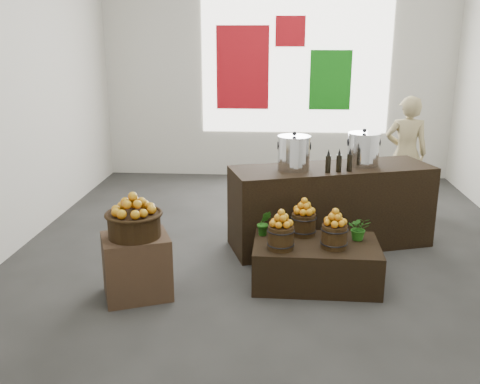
# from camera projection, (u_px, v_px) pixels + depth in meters

# --- Properties ---
(ground) EXTENTS (7.00, 7.00, 0.00)m
(ground) POSITION_uv_depth(u_px,v_px,m) (274.00, 249.00, 6.31)
(ground) COLOR #333330
(ground) RESTS_ON ground
(back_wall) EXTENTS (6.00, 0.04, 4.00)m
(back_wall) POSITION_uv_depth(u_px,v_px,m) (278.00, 62.00, 9.11)
(back_wall) COLOR beige
(back_wall) RESTS_ON ground
(back_opening) EXTENTS (3.20, 0.02, 2.40)m
(back_opening) POSITION_uv_depth(u_px,v_px,m) (295.00, 62.00, 9.07)
(back_opening) COLOR white
(back_opening) RESTS_ON back_wall
(deco_red_left) EXTENTS (0.90, 0.04, 1.40)m
(deco_red_left) POSITION_uv_depth(u_px,v_px,m) (243.00, 68.00, 9.15)
(deco_red_left) COLOR #A90D15
(deco_red_left) RESTS_ON back_wall
(deco_green_right) EXTENTS (0.70, 0.04, 1.00)m
(deco_green_right) POSITION_uv_depth(u_px,v_px,m) (330.00, 80.00, 9.10)
(deco_green_right) COLOR #116E11
(deco_green_right) RESTS_ON back_wall
(deco_red_upper) EXTENTS (0.50, 0.04, 0.50)m
(deco_red_upper) POSITION_uv_depth(u_px,v_px,m) (290.00, 31.00, 8.93)
(deco_red_upper) COLOR #A90D15
(deco_red_upper) RESTS_ON back_wall
(crate) EXTENTS (0.75, 0.69, 0.61)m
(crate) POSITION_uv_depth(u_px,v_px,m) (137.00, 266.00, 5.09)
(crate) COLOR #4E3624
(crate) RESTS_ON ground
(wicker_basket) EXTENTS (0.49, 0.49, 0.22)m
(wicker_basket) POSITION_uv_depth(u_px,v_px,m) (134.00, 225.00, 4.97)
(wicker_basket) COLOR black
(wicker_basket) RESTS_ON crate
(apples_in_basket) EXTENTS (0.38, 0.38, 0.20)m
(apples_in_basket) POSITION_uv_depth(u_px,v_px,m) (133.00, 203.00, 4.91)
(apples_in_basket) COLOR #A31805
(apples_in_basket) RESTS_ON wicker_basket
(display_table) EXTENTS (1.25, 0.78, 0.43)m
(display_table) POSITION_uv_depth(u_px,v_px,m) (315.00, 263.00, 5.38)
(display_table) COLOR black
(display_table) RESTS_ON ground
(apple_bucket_front_left) EXTENTS (0.25, 0.25, 0.23)m
(apple_bucket_front_left) POSITION_uv_depth(u_px,v_px,m) (281.00, 238.00, 5.15)
(apple_bucket_front_left) COLOR #32210D
(apple_bucket_front_left) RESTS_ON display_table
(apples_in_bucket_front_left) EXTENTS (0.19, 0.19, 0.17)m
(apples_in_bucket_front_left) POSITION_uv_depth(u_px,v_px,m) (281.00, 218.00, 5.10)
(apples_in_bucket_front_left) COLOR #A31805
(apples_in_bucket_front_left) RESTS_ON apple_bucket_front_left
(apple_bucket_front_right) EXTENTS (0.25, 0.25, 0.23)m
(apple_bucket_front_right) POSITION_uv_depth(u_px,v_px,m) (334.00, 236.00, 5.18)
(apple_bucket_front_right) COLOR #32210D
(apple_bucket_front_right) RESTS_ON display_table
(apples_in_bucket_front_right) EXTENTS (0.19, 0.19, 0.17)m
(apples_in_bucket_front_right) POSITION_uv_depth(u_px,v_px,m) (335.00, 217.00, 5.13)
(apples_in_bucket_front_right) COLOR #A31805
(apples_in_bucket_front_right) RESTS_ON apple_bucket_front_right
(apple_bucket_rear) EXTENTS (0.25, 0.25, 0.23)m
(apple_bucket_rear) POSITION_uv_depth(u_px,v_px,m) (304.00, 224.00, 5.52)
(apple_bucket_rear) COLOR #32210D
(apple_bucket_rear) RESTS_ON display_table
(apples_in_bucket_rear) EXTENTS (0.19, 0.19, 0.17)m
(apples_in_bucket_rear) POSITION_uv_depth(u_px,v_px,m) (304.00, 206.00, 5.46)
(apples_in_bucket_rear) COLOR #A31805
(apples_in_bucket_rear) RESTS_ON apple_bucket_rear
(herb_garnish_right) EXTENTS (0.24, 0.21, 0.25)m
(herb_garnish_right) POSITION_uv_depth(u_px,v_px,m) (359.00, 228.00, 5.38)
(herb_garnish_right) COLOR #1C5712
(herb_garnish_right) RESTS_ON display_table
(herb_garnish_left) EXTENTS (0.16, 0.13, 0.27)m
(herb_garnish_left) POSITION_uv_depth(u_px,v_px,m) (264.00, 223.00, 5.50)
(herb_garnish_left) COLOR #1C5712
(herb_garnish_left) RESTS_ON display_table
(counter) EXTENTS (2.46, 1.43, 0.96)m
(counter) POSITION_uv_depth(u_px,v_px,m) (331.00, 206.00, 6.32)
(counter) COLOR black
(counter) RESTS_ON ground
(stock_pot_left) EXTENTS (0.36, 0.36, 0.36)m
(stock_pot_left) POSITION_uv_depth(u_px,v_px,m) (294.00, 154.00, 6.02)
(stock_pot_left) COLOR silver
(stock_pot_left) RESTS_ON counter
(stock_pot_center) EXTENTS (0.36, 0.36, 0.36)m
(stock_pot_center) POSITION_uv_depth(u_px,v_px,m) (363.00, 150.00, 6.22)
(stock_pot_center) COLOR silver
(stock_pot_center) RESTS_ON counter
(oil_cruets) EXTENTS (0.26, 0.14, 0.27)m
(oil_cruets) POSITION_uv_depth(u_px,v_px,m) (342.00, 160.00, 5.93)
(oil_cruets) COLOR black
(oil_cruets) RESTS_ON counter
(shopper) EXTENTS (0.63, 0.44, 1.63)m
(shopper) POSITION_uv_depth(u_px,v_px,m) (406.00, 153.00, 7.58)
(shopper) COLOR #9E8E60
(shopper) RESTS_ON ground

